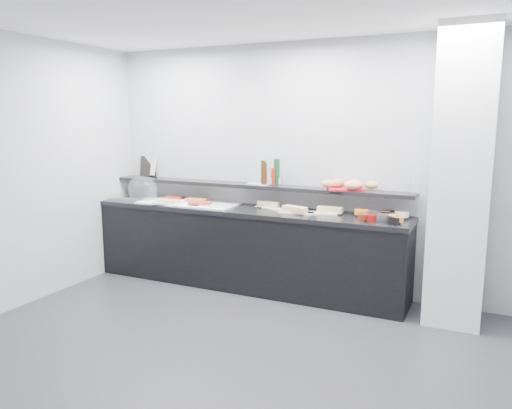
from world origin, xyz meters
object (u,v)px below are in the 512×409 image
at_px(condiment_tray, 260,184).
at_px(bread_tray, 346,189).
at_px(carafe, 415,179).
at_px(cloche_base, 133,197).
at_px(framed_print, 149,166).
at_px(sandwich_plate_mid, 296,212).

height_order(condiment_tray, bread_tray, bread_tray).
bearing_deg(carafe, condiment_tray, 179.31).
bearing_deg(cloche_base, bread_tray, -2.36).
bearing_deg(bread_tray, cloche_base, 159.34).
bearing_deg(framed_print, condiment_tray, -17.10).
distance_m(sandwich_plate_mid, condiment_tray, 0.63).
bearing_deg(bread_tray, framed_print, 152.54).
bearing_deg(sandwich_plate_mid, carafe, 10.30).
distance_m(cloche_base, framed_print, 0.48).
height_order(framed_print, carafe, carafe).
distance_m(framed_print, bread_tray, 2.61).
relative_size(cloche_base, framed_print, 1.84).
bearing_deg(bread_tray, condiment_tray, 154.28).
xyz_separation_m(condiment_tray, carafe, (1.68, -0.02, 0.14)).
distance_m(framed_print, condiment_tray, 1.62).
relative_size(cloche_base, condiment_tray, 1.84).
height_order(cloche_base, bread_tray, bread_tray).
distance_m(condiment_tray, carafe, 1.69).
relative_size(bread_tray, carafe, 1.22).
height_order(cloche_base, sandwich_plate_mid, cloche_base).
distance_m(cloche_base, condiment_tray, 1.65).
xyz_separation_m(sandwich_plate_mid, carafe, (1.15, 0.21, 0.39)).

